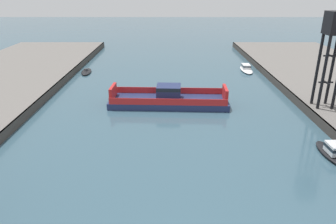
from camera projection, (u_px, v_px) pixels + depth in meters
chain_ferry at (168, 99)px, 54.10m from camera, size 20.34×7.05×3.51m
moored_boat_near_left at (245, 68)px, 76.60m from camera, size 2.77×8.32×1.44m
moored_boat_near_right at (331, 151)px, 37.95m from camera, size 2.28×6.42×1.76m
moored_boat_mid_left at (85, 72)px, 74.58m from camera, size 2.95×6.73×1.03m
crane_tower at (333, 35)px, 45.97m from camera, size 2.90×2.90×14.32m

